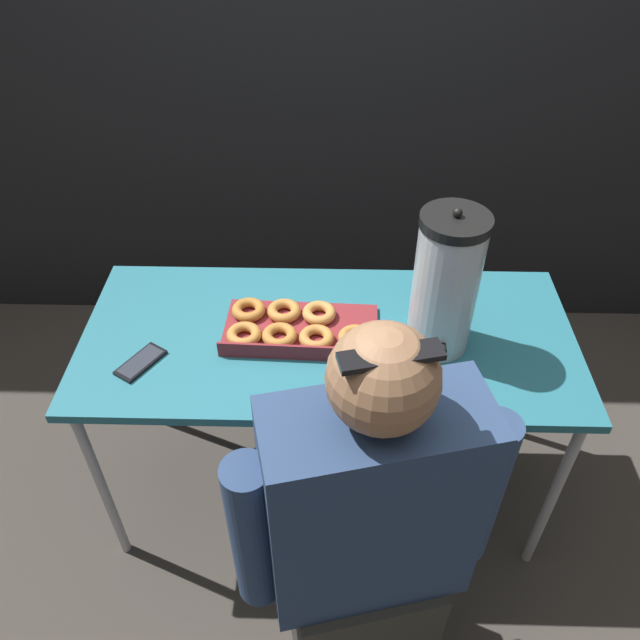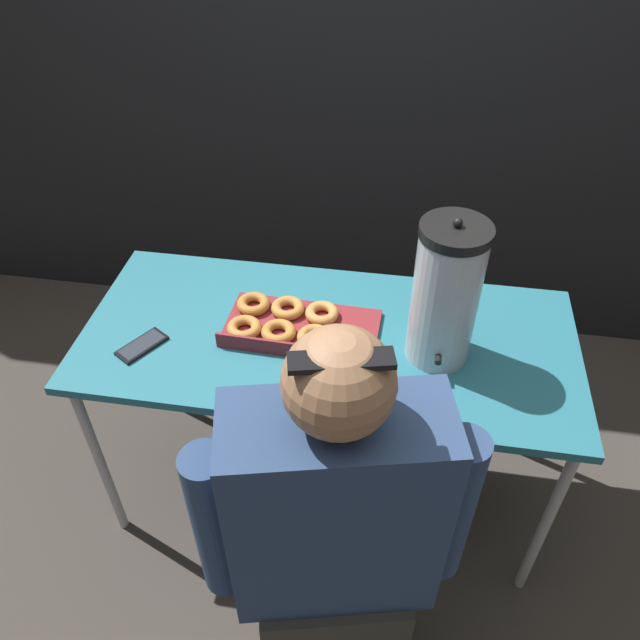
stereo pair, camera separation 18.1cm
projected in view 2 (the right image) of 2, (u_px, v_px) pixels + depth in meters
ground_plane at (326, 483)px, 2.36m from camera, size 12.00×12.00×0.00m
back_wall at (371, 52)px, 2.33m from camera, size 6.00×0.11×2.46m
folding_table at (328, 349)px, 1.89m from camera, size 1.47×0.66×0.76m
donut_box at (297, 326)px, 1.85m from camera, size 0.47×0.26×0.05m
coffee_urn at (446, 294)px, 1.66m from camera, size 0.19×0.21×0.45m
cell_phone at (142, 346)px, 1.81m from camera, size 0.13×0.16×0.01m
person_seated at (334, 549)px, 1.50m from camera, size 0.62×0.34×1.31m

